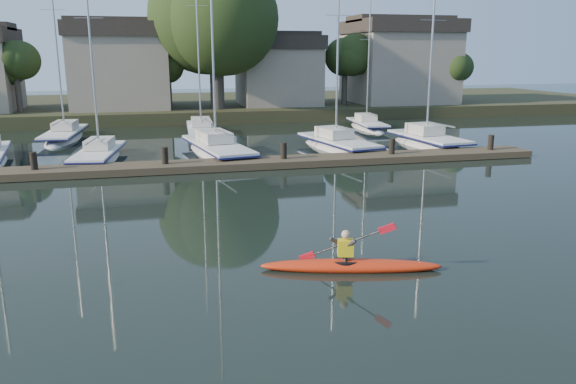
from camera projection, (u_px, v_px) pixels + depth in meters
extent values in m
plane|color=black|center=(292.00, 269.00, 15.20)|extent=(160.00, 160.00, 0.00)
ellipsoid|color=red|center=(351.00, 266.00, 15.09)|extent=(4.92, 1.80, 0.37)
cylinder|color=black|center=(345.00, 262.00, 15.06)|extent=(0.89, 0.89, 0.10)
imported|color=#2C2729|center=(345.00, 248.00, 14.96)|extent=(0.34, 0.44, 1.06)
cube|color=gold|center=(346.00, 248.00, 14.96)|extent=(0.47, 0.40, 0.44)
sphere|color=tan|center=(346.00, 235.00, 14.87)|extent=(0.24, 0.24, 0.24)
cube|color=#4B402A|center=(226.00, 164.00, 28.37)|extent=(34.00, 2.00, 0.35)
cylinder|color=black|center=(35.00, 171.00, 26.31)|extent=(0.32, 0.32, 1.80)
cylinder|color=black|center=(165.00, 165.00, 27.67)|extent=(0.32, 0.32, 1.80)
cylinder|color=black|center=(284.00, 160.00, 29.02)|extent=(0.32, 0.32, 1.80)
cylinder|color=black|center=(392.00, 155.00, 30.37)|extent=(0.32, 0.32, 1.80)
cylinder|color=black|center=(490.00, 151.00, 31.73)|extent=(0.32, 0.32, 1.80)
ellipsoid|color=white|center=(100.00, 166.00, 30.72)|extent=(2.90, 8.05, 1.76)
cube|color=white|center=(98.00, 151.00, 30.52)|extent=(2.63, 6.63, 0.13)
cube|color=#16194E|center=(98.00, 152.00, 30.54)|extent=(2.72, 6.80, 0.07)
cube|color=beige|center=(100.00, 143.00, 30.89)|extent=(1.56, 2.35, 0.51)
cylinder|color=#9EA0A5|center=(91.00, 44.00, 29.40)|extent=(0.11, 0.11, 11.12)
cylinder|color=#9EA0A5|center=(92.00, 141.00, 29.20)|extent=(0.44, 2.98, 0.07)
cylinder|color=#9EA0A5|center=(88.00, 18.00, 29.08)|extent=(1.47, 0.21, 0.03)
ellipsoid|color=white|center=(218.00, 161.00, 32.30)|extent=(3.97, 10.03, 2.06)
cube|color=white|center=(217.00, 144.00, 32.06)|extent=(3.56, 8.28, 0.15)
cube|color=#16194E|center=(217.00, 146.00, 32.09)|extent=(3.68, 8.48, 0.09)
cube|color=beige|center=(214.00, 136.00, 32.49)|extent=(1.98, 2.96, 0.60)
cylinder|color=#9EA0A5|center=(212.00, 15.00, 30.61)|extent=(0.13, 0.13, 14.12)
cylinder|color=#9EA0A5|center=(224.00, 133.00, 30.55)|extent=(0.74, 3.67, 0.09)
ellipsoid|color=white|center=(338.00, 155.00, 34.10)|extent=(3.78, 8.67, 2.00)
cube|color=white|center=(338.00, 140.00, 33.88)|extent=(3.39, 7.17, 0.15)
cube|color=#16194E|center=(338.00, 141.00, 33.90)|extent=(3.50, 7.35, 0.08)
cube|color=beige|center=(334.00, 132.00, 34.23)|extent=(1.90, 2.59, 0.58)
cylinder|color=#9EA0A5|center=(338.00, 40.00, 32.69)|extent=(0.13, 0.13, 11.56)
cylinder|color=#9EA0A5|center=(349.00, 129.00, 32.56)|extent=(0.70, 3.15, 0.08)
cylinder|color=#9EA0A5|center=(338.00, 15.00, 32.36)|extent=(1.66, 0.35, 0.03)
ellipsoid|color=white|center=(427.00, 152.00, 35.27)|extent=(3.12, 8.01, 2.12)
cube|color=white|center=(428.00, 136.00, 35.02)|extent=(2.87, 6.60, 0.16)
cube|color=#16194E|center=(428.00, 138.00, 35.05)|extent=(2.97, 6.76, 0.09)
cube|color=beige|center=(425.00, 129.00, 35.35)|extent=(1.78, 2.33, 0.61)
cylinder|color=#9EA0A5|center=(432.00, 43.00, 33.88)|extent=(0.13, 0.13, 11.16)
cylinder|color=#9EA0A5|center=(440.00, 124.00, 33.73)|extent=(0.39, 2.96, 0.09)
cylinder|color=#9EA0A5|center=(433.00, 20.00, 33.56)|extent=(1.78, 0.21, 0.03)
ellipsoid|color=white|center=(65.00, 144.00, 38.08)|extent=(2.62, 8.85, 1.84)
cube|color=white|center=(64.00, 131.00, 37.87)|extent=(2.42, 7.27, 0.14)
cube|color=#16194E|center=(64.00, 133.00, 37.89)|extent=(2.51, 7.45, 0.08)
cube|color=beige|center=(65.00, 125.00, 38.28)|extent=(1.52, 2.53, 0.53)
cylinder|color=#9EA0A5|center=(55.00, 34.00, 36.59)|extent=(0.12, 0.12, 12.61)
cylinder|color=#9EA0A5|center=(58.00, 122.00, 36.43)|extent=(0.30, 3.32, 0.08)
cylinder|color=#9EA0A5|center=(53.00, 10.00, 36.22)|extent=(1.55, 0.13, 0.03)
ellipsoid|color=white|center=(202.00, 139.00, 40.14)|extent=(2.40, 9.58, 1.81)
cube|color=white|center=(201.00, 128.00, 39.93)|extent=(2.23, 7.87, 0.13)
cube|color=#16194E|center=(201.00, 129.00, 39.95)|extent=(2.32, 8.06, 0.08)
cube|color=beige|center=(201.00, 122.00, 40.39)|extent=(1.44, 2.72, 0.52)
cylinder|color=#9EA0A5|center=(197.00, 30.00, 38.59)|extent=(0.11, 0.11, 13.30)
cylinder|color=#9EA0A5|center=(202.00, 119.00, 38.39)|extent=(0.23, 3.61, 0.08)
cylinder|color=#9EA0A5|center=(197.00, 6.00, 38.20)|extent=(1.52, 0.09, 0.03)
ellipsoid|color=white|center=(367.00, 132.00, 43.58)|extent=(2.44, 7.30, 1.70)
cube|color=white|center=(367.00, 122.00, 43.38)|extent=(2.25, 6.01, 0.13)
cube|color=#16194E|center=(367.00, 123.00, 43.40)|extent=(2.33, 6.16, 0.07)
cube|color=beige|center=(366.00, 117.00, 43.71)|extent=(1.41, 2.10, 0.49)
cylinder|color=#9EA0A5|center=(369.00, 56.00, 42.39)|extent=(0.11, 0.11, 9.87)
cylinder|color=#9EA0A5|center=(372.00, 114.00, 42.18)|extent=(0.28, 2.72, 0.07)
cylinder|color=#9EA0A5|center=(369.00, 40.00, 42.10)|extent=(1.43, 0.14, 0.03)
cube|color=#283319|center=(188.00, 106.00, 56.61)|extent=(90.00, 24.00, 1.00)
cube|color=gray|center=(121.00, 73.00, 48.75)|extent=(8.00, 8.00, 6.00)
cube|color=#332C24|center=(118.00, 30.00, 47.89)|extent=(8.40, 8.40, 1.20)
cube|color=gray|center=(278.00, 77.00, 52.03)|extent=(7.00, 7.00, 5.00)
cube|color=#332C24|center=(278.00, 43.00, 51.29)|extent=(7.35, 7.35, 1.20)
cube|color=gray|center=(398.00, 68.00, 54.56)|extent=(9.00, 9.00, 6.50)
cube|color=#332C24|center=(400.00, 27.00, 53.63)|extent=(9.45, 9.45, 1.20)
cylinder|color=#463F38|center=(217.00, 79.00, 47.85)|extent=(1.20, 1.20, 5.00)
sphere|color=black|center=(215.00, 18.00, 46.64)|extent=(8.50, 8.50, 8.50)
cylinder|color=#463F38|center=(18.00, 93.00, 45.42)|extent=(0.48, 0.48, 3.00)
sphere|color=black|center=(15.00, 62.00, 44.82)|extent=(3.40, 3.40, 3.40)
cylinder|color=#463F38|center=(170.00, 93.00, 47.68)|extent=(0.38, 0.38, 2.80)
sphere|color=black|center=(168.00, 66.00, 47.15)|extent=(2.72, 2.72, 2.72)
cylinder|color=#463F38|center=(344.00, 87.00, 52.19)|extent=(0.50, 0.50, 3.20)
sphere|color=black|center=(345.00, 58.00, 51.55)|extent=(3.57, 3.57, 3.57)
cylinder|color=#463F38|center=(450.00, 90.00, 53.10)|extent=(0.41, 0.41, 2.60)
sphere|color=black|center=(451.00, 66.00, 52.58)|extent=(2.89, 2.89, 2.89)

